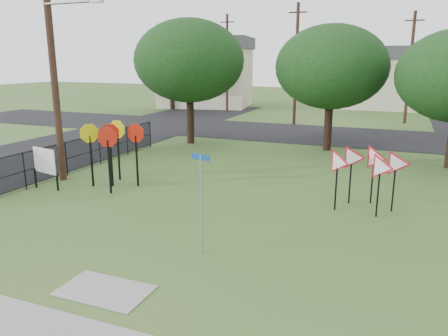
# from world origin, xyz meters

# --- Properties ---
(ground) EXTENTS (140.00, 140.00, 0.00)m
(ground) POSITION_xyz_m (0.00, 0.00, 0.00)
(ground) COLOR #345720
(street_left) EXTENTS (8.00, 50.00, 0.02)m
(street_left) POSITION_xyz_m (-12.00, 10.00, 0.01)
(street_left) COLOR black
(street_left) RESTS_ON ground
(street_far) EXTENTS (60.00, 8.00, 0.02)m
(street_far) POSITION_xyz_m (0.00, 20.00, 0.01)
(street_far) COLOR black
(street_far) RESTS_ON ground
(curb_pad) EXTENTS (2.00, 1.20, 0.02)m
(curb_pad) POSITION_xyz_m (0.00, -2.40, 0.01)
(curb_pad) COLOR gray
(curb_pad) RESTS_ON ground
(street_name_sign) EXTENTS (0.54, 0.15, 2.66)m
(street_name_sign) POSITION_xyz_m (1.18, 0.15, 1.55)
(street_name_sign) COLOR #94989C
(street_name_sign) RESTS_ON ground
(stop_sign_cluster) EXTENTS (2.26, 1.90, 2.54)m
(stop_sign_cluster) POSITION_xyz_m (-4.70, 4.53, 1.88)
(stop_sign_cluster) COLOR black
(stop_sign_cluster) RESTS_ON ground
(yield_sign_cluster) EXTENTS (2.66, 1.77, 2.12)m
(yield_sign_cluster) POSITION_xyz_m (4.81, 5.43, 1.57)
(yield_sign_cluster) COLOR black
(yield_sign_cluster) RESTS_ON ground
(info_board) EXTENTS (1.29, 0.32, 1.64)m
(info_board) POSITION_xyz_m (-6.91, 3.16, 1.08)
(info_board) COLOR black
(info_board) RESTS_ON ground
(utility_pole_main) EXTENTS (3.55, 0.33, 10.00)m
(utility_pole_main) POSITION_xyz_m (-7.24, 4.50, 5.21)
(utility_pole_main) COLOR #3C251B
(utility_pole_main) RESTS_ON ground
(far_pole_a) EXTENTS (1.40, 0.24, 9.00)m
(far_pole_a) POSITION_xyz_m (-2.00, 24.00, 4.60)
(far_pole_a) COLOR #3C251B
(far_pole_a) RESTS_ON ground
(far_pole_b) EXTENTS (1.40, 0.24, 8.50)m
(far_pole_b) POSITION_xyz_m (6.00, 28.00, 4.35)
(far_pole_b) COLOR #3C251B
(far_pole_b) RESTS_ON ground
(far_pole_c) EXTENTS (1.40, 0.24, 9.00)m
(far_pole_c) POSITION_xyz_m (-10.00, 30.00, 4.60)
(far_pole_c) COLOR #3C251B
(far_pole_c) RESTS_ON ground
(fence_run) EXTENTS (0.05, 11.55, 1.50)m
(fence_run) POSITION_xyz_m (-7.60, 6.25, 0.78)
(fence_run) COLOR black
(fence_run) RESTS_ON ground
(house_left) EXTENTS (10.58, 8.88, 7.20)m
(house_left) POSITION_xyz_m (-14.00, 34.00, 3.65)
(house_left) COLOR beige
(house_left) RESTS_ON ground
(house_mid) EXTENTS (8.40, 8.40, 6.20)m
(house_mid) POSITION_xyz_m (4.00, 40.00, 3.15)
(house_mid) COLOR beige
(house_mid) RESTS_ON ground
(tree_near_left) EXTENTS (6.40, 6.40, 7.27)m
(tree_near_left) POSITION_xyz_m (-6.00, 14.00, 4.86)
(tree_near_left) COLOR black
(tree_near_left) RESTS_ON ground
(tree_near_mid) EXTENTS (6.00, 6.00, 6.80)m
(tree_near_mid) POSITION_xyz_m (2.00, 15.00, 4.54)
(tree_near_mid) COLOR black
(tree_near_mid) RESTS_ON ground
(tree_far_left) EXTENTS (6.80, 6.80, 7.73)m
(tree_far_left) POSITION_xyz_m (-16.00, 30.00, 5.17)
(tree_far_left) COLOR black
(tree_far_left) RESTS_ON ground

